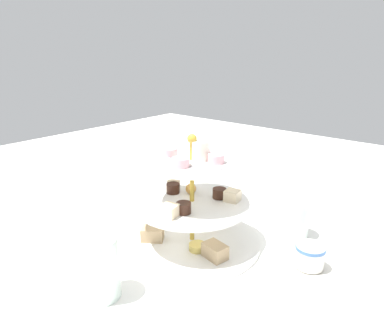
{
  "coord_description": "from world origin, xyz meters",
  "views": [
    {
      "loc": [
        0.45,
        -0.54,
        0.41
      ],
      "look_at": [
        0.0,
        0.0,
        0.18
      ],
      "focal_mm": 33.21,
      "sensor_mm": 36.0,
      "label": 1
    }
  ],
  "objects_px": {
    "water_glass_tall_right": "(100,268)",
    "butter_knife_left": "(100,212)",
    "water_glass_short_left": "(295,219)",
    "tiered_serving_stand": "(192,210)",
    "teacup_with_saucer": "(310,258)"
  },
  "relations": [
    {
      "from": "water_glass_tall_right",
      "to": "tiered_serving_stand",
      "type": "bearing_deg",
      "value": 88.19
    },
    {
      "from": "tiered_serving_stand",
      "to": "water_glass_short_left",
      "type": "height_order",
      "value": "tiered_serving_stand"
    },
    {
      "from": "tiered_serving_stand",
      "to": "teacup_with_saucer",
      "type": "bearing_deg",
      "value": 17.17
    },
    {
      "from": "water_glass_short_left",
      "to": "tiered_serving_stand",
      "type": "bearing_deg",
      "value": -131.74
    },
    {
      "from": "tiered_serving_stand",
      "to": "butter_knife_left",
      "type": "height_order",
      "value": "tiered_serving_stand"
    },
    {
      "from": "tiered_serving_stand",
      "to": "teacup_with_saucer",
      "type": "relative_size",
      "value": 3.35
    },
    {
      "from": "butter_knife_left",
      "to": "water_glass_tall_right",
      "type": "bearing_deg",
      "value": 37.66
    },
    {
      "from": "tiered_serving_stand",
      "to": "water_glass_tall_right",
      "type": "distance_m",
      "value": 0.24
    },
    {
      "from": "butter_knife_left",
      "to": "water_glass_short_left",
      "type": "bearing_deg",
      "value": 99.2
    },
    {
      "from": "tiered_serving_stand",
      "to": "water_glass_tall_right",
      "type": "xyz_separation_m",
      "value": [
        -0.01,
        -0.24,
        -0.02
      ]
    },
    {
      "from": "tiered_serving_stand",
      "to": "butter_knife_left",
      "type": "relative_size",
      "value": 1.77
    },
    {
      "from": "water_glass_tall_right",
      "to": "water_glass_short_left",
      "type": "xyz_separation_m",
      "value": [
        0.17,
        0.42,
        -0.01
      ]
    },
    {
      "from": "water_glass_tall_right",
      "to": "butter_knife_left",
      "type": "bearing_deg",
      "value": 144.62
    },
    {
      "from": "water_glass_short_left",
      "to": "teacup_with_saucer",
      "type": "height_order",
      "value": "water_glass_short_left"
    },
    {
      "from": "teacup_with_saucer",
      "to": "butter_knife_left",
      "type": "height_order",
      "value": "teacup_with_saucer"
    }
  ]
}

